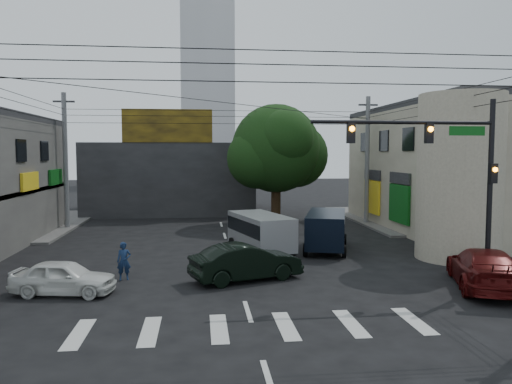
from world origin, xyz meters
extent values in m
plane|color=black|center=(0.00, 0.00, 0.00)|extent=(160.00, 160.00, 0.00)
cube|color=#514F4C|center=(18.00, 18.00, 0.07)|extent=(16.00, 16.00, 0.15)
cube|color=gray|center=(18.00, 13.00, 4.00)|extent=(14.00, 18.00, 8.00)
cylinder|color=gray|center=(11.00, 4.00, 4.00)|extent=(4.00, 4.00, 8.00)
cube|color=#232326|center=(-4.00, 26.00, 3.00)|extent=(14.00, 10.00, 6.00)
cube|color=olive|center=(-4.00, 21.10, 7.30)|extent=(7.00, 0.30, 2.60)
cube|color=silver|center=(0.00, 70.00, 22.00)|extent=(9.00, 9.00, 44.00)
cylinder|color=black|center=(4.00, 17.00, 2.20)|extent=(0.70, 0.70, 4.40)
sphere|color=black|center=(4.00, 17.00, 5.50)|extent=(6.40, 6.40, 6.40)
cylinder|color=black|center=(9.50, -1.00, 3.60)|extent=(0.20, 0.20, 7.20)
cylinder|color=black|center=(6.00, -1.00, 6.30)|extent=(7.00, 0.14, 0.14)
cube|color=black|center=(7.00, -1.00, 5.90)|extent=(0.28, 0.22, 0.75)
cube|color=black|center=(4.00, -1.00, 5.90)|extent=(0.28, 0.22, 0.75)
sphere|color=orange|center=(7.00, -1.14, 6.05)|extent=(0.20, 0.20, 0.20)
sphere|color=orange|center=(4.00, -1.14, 6.05)|extent=(0.20, 0.20, 0.20)
cube|color=#0B5215|center=(8.50, -1.00, 6.00)|extent=(1.40, 0.06, 0.35)
cylinder|color=#59595B|center=(-10.50, 16.00, 4.60)|extent=(0.32, 0.32, 9.20)
cylinder|color=#59595B|center=(10.50, 16.00, 4.60)|extent=(0.32, 0.32, 9.20)
imported|color=black|center=(0.33, 1.01, 0.75)|extent=(4.40, 5.52, 1.49)
imported|color=silver|center=(-6.50, -0.28, 0.64)|extent=(2.71, 4.22, 1.27)
imported|color=#430A09|center=(9.26, -1.20, 0.77)|extent=(5.50, 6.69, 1.55)
imported|color=#142647|center=(-4.62, 1.64, 0.78)|extent=(0.70, 0.57, 1.55)
camera|label=1|loc=(-1.53, -18.86, 5.17)|focal=35.00mm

